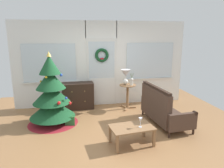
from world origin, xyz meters
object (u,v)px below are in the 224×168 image
(christmas_tree, at_px, (52,98))
(side_table, at_px, (128,92))
(settee_sofa, at_px, (162,109))
(wine_glass, at_px, (140,120))
(dresser_cabinet, at_px, (78,96))
(table_lamp, at_px, (125,75))
(flower_vase, at_px, (132,81))
(coffee_table, at_px, (132,129))
(gift_box, at_px, (70,120))

(christmas_tree, xyz_separation_m, side_table, (2.08, 0.72, -0.14))
(settee_sofa, bearing_deg, wine_glass, -133.18)
(dresser_cabinet, bearing_deg, christmas_tree, -123.38)
(table_lamp, distance_m, flower_vase, 0.25)
(dresser_cabinet, relative_size, side_table, 1.26)
(christmas_tree, relative_size, wine_glass, 9.09)
(wine_glass, bearing_deg, dresser_cabinet, 115.82)
(dresser_cabinet, distance_m, settee_sofa, 2.49)
(settee_sofa, height_order, coffee_table, settee_sofa)
(christmas_tree, bearing_deg, wine_glass, -38.01)
(settee_sofa, bearing_deg, dresser_cabinet, 143.03)
(table_lamp, relative_size, flower_vase, 1.26)
(settee_sofa, xyz_separation_m, flower_vase, (-0.45, 1.17, 0.47))
(settee_sofa, relative_size, table_lamp, 3.55)
(table_lamp, height_order, wine_glass, table_lamp)
(dresser_cabinet, height_order, flower_vase, flower_vase)
(side_table, xyz_separation_m, flower_vase, (0.10, -0.06, 0.33))
(side_table, distance_m, table_lamp, 0.50)
(settee_sofa, distance_m, flower_vase, 1.34)
(coffee_table, bearing_deg, christmas_tree, 140.45)
(settee_sofa, bearing_deg, coffee_table, -139.72)
(dresser_cabinet, xyz_separation_m, table_lamp, (1.38, -0.22, 0.62))
(wine_glass, bearing_deg, gift_box, 138.23)
(christmas_tree, distance_m, gift_box, 0.70)
(gift_box, bearing_deg, wine_glass, -41.77)
(settee_sofa, height_order, wine_glass, settee_sofa)
(table_lamp, bearing_deg, settee_sofa, -64.35)
(coffee_table, bearing_deg, dresser_cabinet, 113.14)
(settee_sofa, height_order, flower_vase, flower_vase)
(dresser_cabinet, xyz_separation_m, wine_glass, (1.15, -2.38, 0.13))
(settee_sofa, relative_size, wine_glass, 8.00)
(side_table, height_order, table_lamp, table_lamp)
(christmas_tree, distance_m, wine_glass, 2.29)
(christmas_tree, height_order, dresser_cabinet, christmas_tree)
(side_table, bearing_deg, gift_box, -152.02)
(wine_glass, relative_size, gift_box, 0.85)
(christmas_tree, relative_size, side_table, 2.44)
(table_lamp, height_order, flower_vase, table_lamp)
(christmas_tree, xyz_separation_m, coffee_table, (1.64, -1.36, -0.33))
(christmas_tree, relative_size, flower_vase, 5.06)
(dresser_cabinet, distance_m, gift_box, 1.20)
(christmas_tree, height_order, wine_glass, christmas_tree)
(flower_vase, bearing_deg, settee_sofa, -68.95)
(coffee_table, distance_m, gift_box, 1.72)
(settee_sofa, bearing_deg, gift_box, 171.06)
(settee_sofa, distance_m, coffee_table, 1.30)
(table_lamp, bearing_deg, dresser_cabinet, 170.85)
(flower_vase, xyz_separation_m, wine_glass, (-0.38, -2.06, -0.32))
(table_lamp, distance_m, gift_box, 2.06)
(flower_vase, bearing_deg, coffee_table, -104.95)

